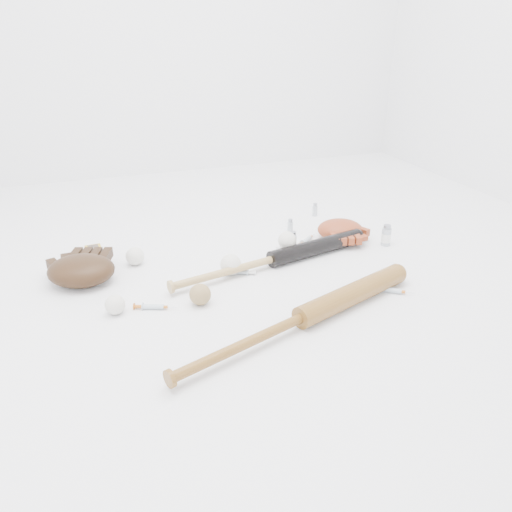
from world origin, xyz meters
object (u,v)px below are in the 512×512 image
object	(u,v)px
glove_dark	(81,270)
pedestal	(287,253)
bat_wood	(302,317)
bat_dark	(273,259)

from	to	relation	value
glove_dark	pedestal	bearing A→B (deg)	15.15
glove_dark	pedestal	world-z (taller)	glove_dark
glove_dark	pedestal	distance (m)	0.80
bat_wood	glove_dark	world-z (taller)	glove_dark
pedestal	bat_dark	bearing A→B (deg)	-143.95
bat_wood	pedestal	size ratio (longest dim) A/B	14.72
glove_dark	bat_wood	bearing A→B (deg)	-21.75
bat_dark	pedestal	world-z (taller)	bat_dark
glove_dark	pedestal	size ratio (longest dim) A/B	4.21
bat_dark	pedestal	xyz separation A→B (m)	(0.09, 0.06, -0.01)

